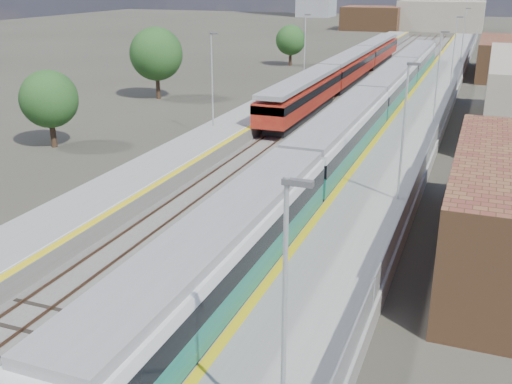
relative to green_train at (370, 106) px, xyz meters
The scene contains 10 objects.
ground 10.05m from the green_train, 98.82° to the left, with size 320.00×320.00×0.00m, color #47443A.
ballast_bed 12.94m from the green_train, 107.13° to the left, with size 10.50×155.00×0.06m, color #565451.
tracks 14.37m from the green_train, 102.82° to the left, with size 8.96×160.00×0.17m.
platform_right 12.86m from the green_train, 72.73° to the left, with size 4.70×155.00×8.52m.
platform_left 16.20m from the green_train, 130.94° to the left, with size 4.30×155.00×8.52m.
green_train is the anchor object (origin of this frame).
red_train 24.05m from the green_train, 106.92° to the left, with size 2.89×58.57×3.65m.
tree_a 25.96m from the green_train, 148.97° to the right, with size 4.43×4.43×6.01m.
tree_b 25.44m from the green_train, 164.43° to the left, with size 5.65×5.65×7.66m.
tree_c 41.00m from the green_train, 117.38° to the left, with size 4.40×4.40×5.96m.
Camera 1 is at (10.41, -9.79, 12.64)m, focal length 42.00 mm.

